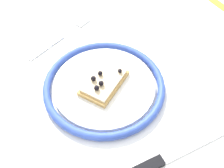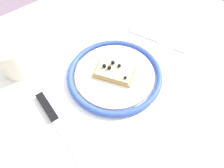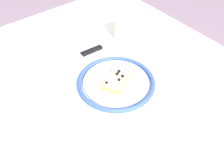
{
  "view_description": "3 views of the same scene",
  "coord_description": "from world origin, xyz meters",
  "px_view_note": "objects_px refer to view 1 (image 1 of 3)",
  "views": [
    {
      "loc": [
        0.31,
        -0.17,
        1.23
      ],
      "look_at": [
        -0.0,
        0.01,
        0.78
      ],
      "focal_mm": 43.14,
      "sensor_mm": 36.0,
      "label": 1
    },
    {
      "loc": [
        0.22,
        0.25,
        1.21
      ],
      "look_at": [
        0.01,
        0.02,
        0.77
      ],
      "focal_mm": 32.06,
      "sensor_mm": 36.0,
      "label": 2
    },
    {
      "loc": [
        -0.49,
        0.39,
        1.38
      ],
      "look_at": [
        -0.02,
        0.02,
        0.77
      ],
      "focal_mm": 40.89,
      "sensor_mm": 36.0,
      "label": 3
    }
  ],
  "objects_px": {
    "plate": "(104,86)",
    "fork": "(61,37)",
    "knife": "(157,163)",
    "dining_table": "(108,111)",
    "pizza_slice_near": "(103,82)"
  },
  "relations": [
    {
      "from": "pizza_slice_near",
      "to": "fork",
      "type": "relative_size",
      "value": 0.65
    },
    {
      "from": "dining_table",
      "to": "knife",
      "type": "relative_size",
      "value": 4.76
    },
    {
      "from": "plate",
      "to": "knife",
      "type": "xyz_separation_m",
      "value": [
        0.2,
        -0.0,
        -0.0
      ]
    },
    {
      "from": "dining_table",
      "to": "fork",
      "type": "bearing_deg",
      "value": -175.39
    },
    {
      "from": "knife",
      "to": "fork",
      "type": "bearing_deg",
      "value": -178.08
    },
    {
      "from": "pizza_slice_near",
      "to": "plate",
      "type": "bearing_deg",
      "value": 75.65
    },
    {
      "from": "plate",
      "to": "pizza_slice_near",
      "type": "relative_size",
      "value": 2.1
    },
    {
      "from": "knife",
      "to": "dining_table",
      "type": "bearing_deg",
      "value": 178.79
    },
    {
      "from": "dining_table",
      "to": "plate",
      "type": "height_order",
      "value": "plate"
    },
    {
      "from": "pizza_slice_near",
      "to": "fork",
      "type": "distance_m",
      "value": 0.2
    },
    {
      "from": "dining_table",
      "to": "knife",
      "type": "xyz_separation_m",
      "value": [
        0.18,
        -0.0,
        0.08
      ]
    },
    {
      "from": "plate",
      "to": "fork",
      "type": "xyz_separation_m",
      "value": [
        -0.2,
        -0.02,
        -0.01
      ]
    },
    {
      "from": "plate",
      "to": "fork",
      "type": "distance_m",
      "value": 0.2
    },
    {
      "from": "plate",
      "to": "pizza_slice_near",
      "type": "bearing_deg",
      "value": -104.35
    },
    {
      "from": "dining_table",
      "to": "knife",
      "type": "bearing_deg",
      "value": -1.21
    }
  ]
}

